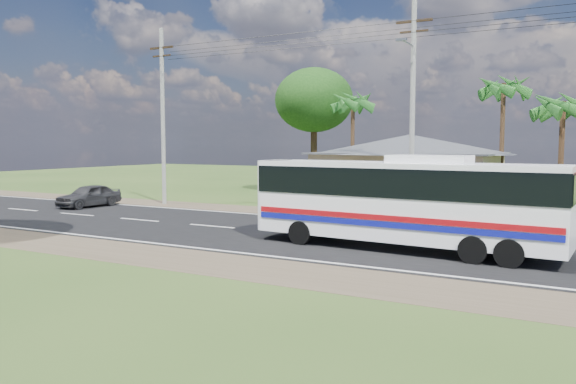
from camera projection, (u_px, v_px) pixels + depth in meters
ground at (298, 234)px, 23.93m from camera, size 120.00×120.00×0.00m
road at (298, 234)px, 23.93m from camera, size 120.00×16.00×0.03m
house at (410, 163)px, 34.59m from camera, size 12.40×10.00×5.00m
utility_poles at (406, 105)px, 27.83m from camera, size 32.80×2.22×11.00m
palm_near at (563, 107)px, 28.53m from camera, size 2.80×2.80×6.70m
palm_mid at (504, 89)px, 34.01m from camera, size 2.80×2.80×8.20m
palm_far at (353, 103)px, 39.25m from camera, size 2.80×2.80×7.70m
tree_behind_house at (314, 100)px, 42.87m from camera, size 6.00×6.00×9.61m
coach_bus at (404, 196)px, 20.18m from camera, size 11.24×3.05×3.45m
motorcycle at (519, 215)px, 26.86m from camera, size 1.69×0.60×0.88m
small_car at (89, 196)px, 34.03m from camera, size 1.82×4.13×1.38m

